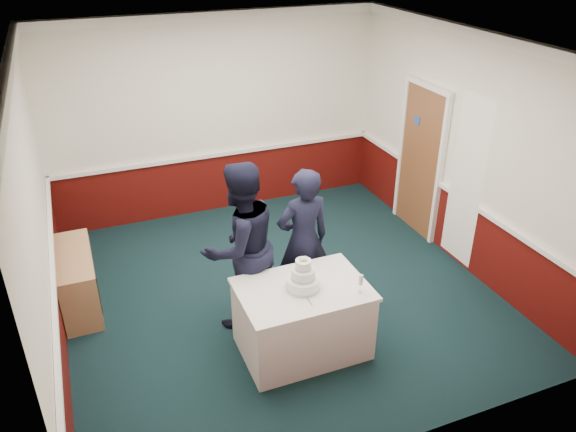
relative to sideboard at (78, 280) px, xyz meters
name	(u,v)px	position (x,y,z in m)	size (l,w,h in m)	color
ground	(279,292)	(2.28, -0.64, -0.35)	(5.00, 5.00, 0.00)	black
room_shell	(265,124)	(2.36, -0.03, 1.62)	(5.00, 5.00, 3.00)	silver
sideboard	(78,280)	(0.00, 0.00, 0.00)	(0.41, 1.20, 0.70)	tan
cake_table	(302,318)	(2.14, -1.69, 0.05)	(1.32, 0.92, 0.79)	white
wedding_cake	(303,279)	(2.14, -1.69, 0.55)	(0.35, 0.35, 0.36)	white
cake_knife	(308,299)	(2.11, -1.89, 0.44)	(0.01, 0.22, 0.01)	silver
champagne_flute	(361,281)	(2.64, -1.97, 0.58)	(0.05, 0.05, 0.21)	silver
person_man	(240,246)	(1.71, -0.97, 0.62)	(0.94, 0.73, 1.94)	black
person_woman	(303,241)	(2.45, -0.97, 0.53)	(0.64, 0.42, 1.76)	black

